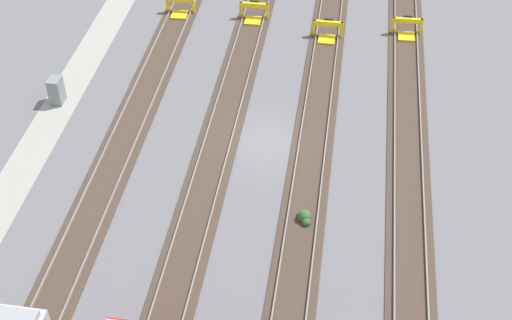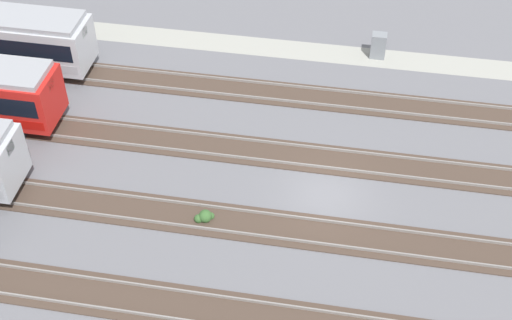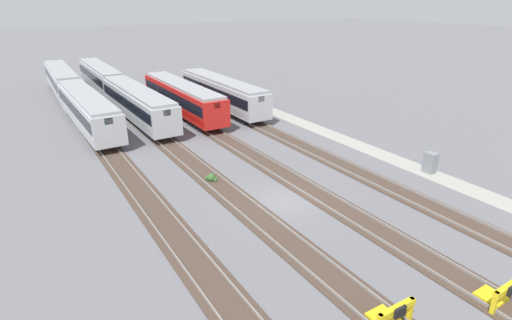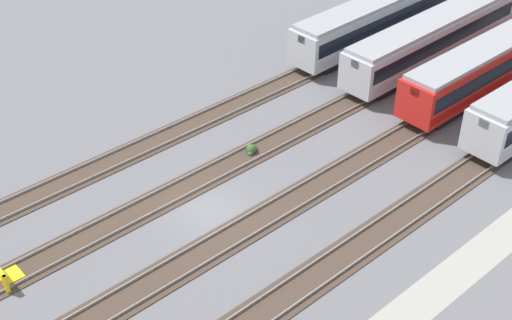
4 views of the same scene
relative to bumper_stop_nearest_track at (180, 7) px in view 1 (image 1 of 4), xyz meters
The scene contains 12 objects.
ground_plane 14.87m from the bumper_stop_nearest_track, 30.98° to the left, with size 400.00×400.00×0.00m, color slate.
service_walkway 13.56m from the bumper_stop_nearest_track, 19.88° to the right, with size 54.00×2.00×0.01m, color #9E9E93.
rail_track_nearest 12.75m from the bumper_stop_nearest_track, ahead, with size 90.00×2.23×0.21m.
rail_track_near_inner 13.73m from the bumper_stop_nearest_track, 21.80° to the left, with size 90.00×2.24×0.21m.
rail_track_middle 16.33m from the bumper_stop_nearest_track, 38.69° to the left, with size 90.00×2.24×0.21m.
rail_track_far_inner 19.93m from the bumper_stop_nearest_track, 50.23° to the left, with size 90.00×2.23×0.21m.
bumper_stop_nearest_track is the anchor object (origin of this frame).
bumper_stop_near_inner_track 5.10m from the bumper_stop_nearest_track, 89.67° to the left, with size 1.35×2.00×1.22m.
bumper_stop_middle_track 10.34m from the bumper_stop_nearest_track, 80.69° to the left, with size 1.35×2.00×1.22m.
bumper_stop_far_inner_track 15.33m from the bumper_stop_nearest_track, 87.95° to the left, with size 1.37×2.01×1.22m.
electrical_cabinet 11.83m from the bumper_stop_nearest_track, 23.80° to the right, with size 0.90×0.73×1.60m.
weed_clump 20.95m from the bumper_stop_nearest_track, 29.45° to the left, with size 0.92×0.70×0.64m.
Camera 1 is at (29.33, 3.81, 24.97)m, focal length 50.00 mm.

